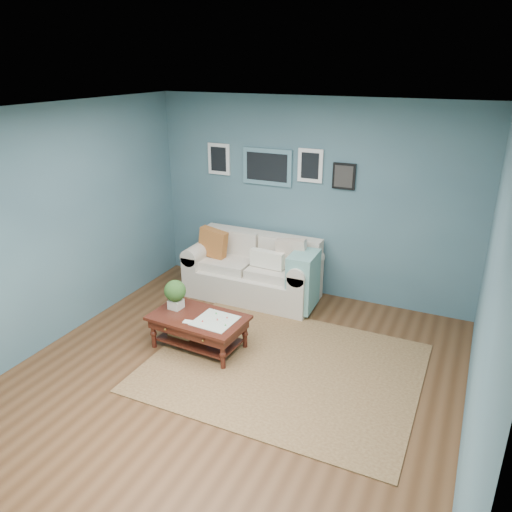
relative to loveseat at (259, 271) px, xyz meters
The scene contains 4 objects.
room_shell 2.26m from the loveseat, 74.53° to the right, with size 5.00×5.02×2.70m.
area_rug 1.82m from the loveseat, 56.77° to the right, with size 2.84×2.27×0.01m, color brown.
loveseat is the anchor object (origin of this frame).
coffee_table 1.51m from the loveseat, 94.49° to the right, with size 1.11×0.69×0.76m.
Camera 1 is at (2.08, -3.75, 3.11)m, focal length 35.00 mm.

